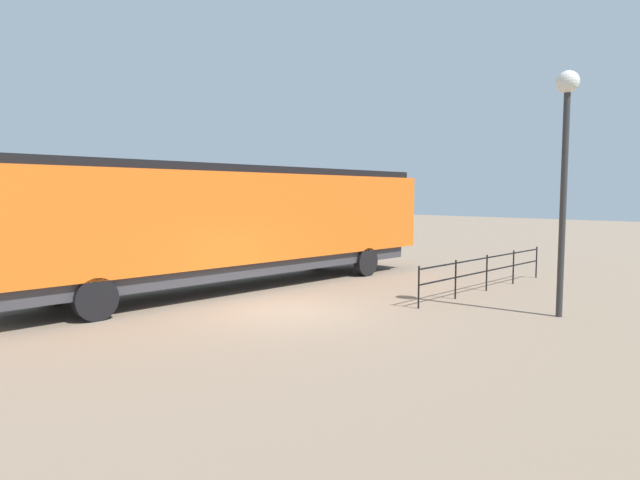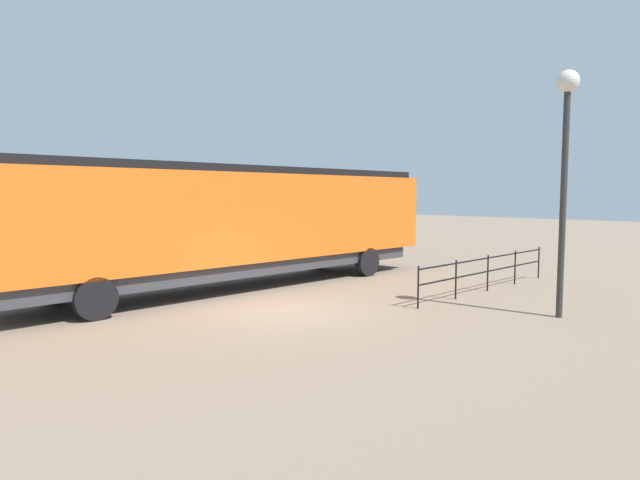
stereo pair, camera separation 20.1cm
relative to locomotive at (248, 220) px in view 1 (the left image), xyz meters
The scene contains 4 objects.
ground_plane 4.95m from the locomotive, 23.97° to the right, with size 120.00×120.00×0.00m, color #84705B.
locomotive is the anchor object (origin of this frame).
lamp_post 10.10m from the locomotive, 16.61° to the left, with size 0.56×0.56×6.24m.
platform_fence 8.13m from the locomotive, 38.22° to the left, with size 0.05×7.79×1.19m.
Camera 1 is at (10.68, -9.46, 3.16)m, focal length 30.13 mm.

